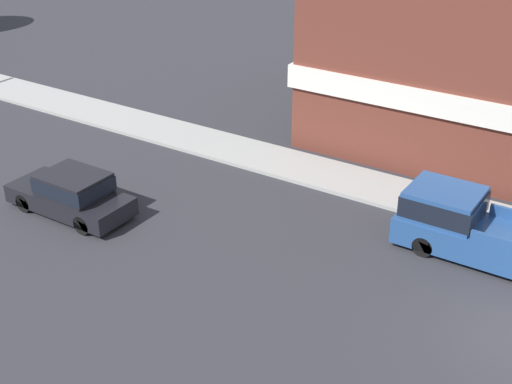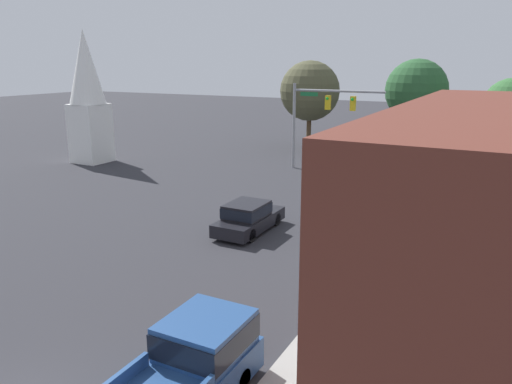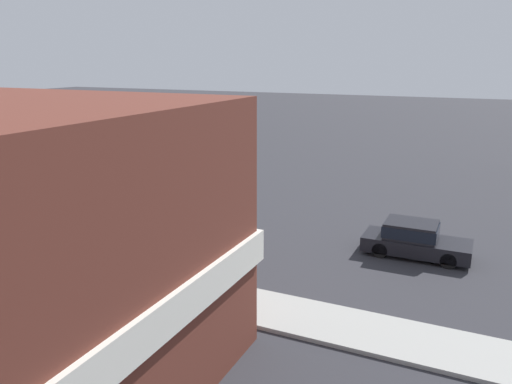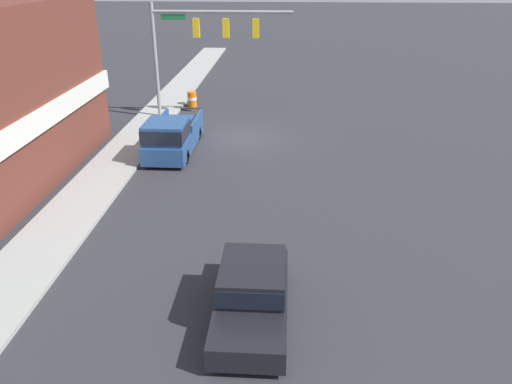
% 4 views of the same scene
% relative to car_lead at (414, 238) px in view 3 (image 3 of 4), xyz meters
% --- Properties ---
extents(ground_plane, '(200.00, 200.00, 0.00)m').
position_rel_car_lead_xyz_m(ground_plane, '(1.56, -14.83, -0.79)').
color(ground_plane, '#2D2D33').
extents(sidewalk_curb, '(2.40, 60.00, 0.14)m').
position_rel_car_lead_xyz_m(sidewalk_curb, '(7.26, -14.83, -0.72)').
color(sidewalk_curb, '#9E9E99').
rests_on(sidewalk_curb, ground).
extents(near_signal_assembly, '(8.09, 0.49, 6.68)m').
position_rel_car_lead_xyz_m(near_signal_assembly, '(4.18, -18.43, 4.15)').
color(near_signal_assembly, gray).
rests_on(near_signal_assembly, ground).
extents(car_lead, '(1.86, 4.48, 1.51)m').
position_rel_car_lead_xyz_m(car_lead, '(0.00, 0.00, 0.00)').
color(car_lead, black).
rests_on(car_lead, ground).
extents(pickup_truck_parked, '(2.02, 5.70, 1.95)m').
position_rel_car_lead_xyz_m(pickup_truck_parked, '(4.85, -12.19, 0.17)').
color(pickup_truck_parked, black).
rests_on(pickup_truck_parked, ground).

